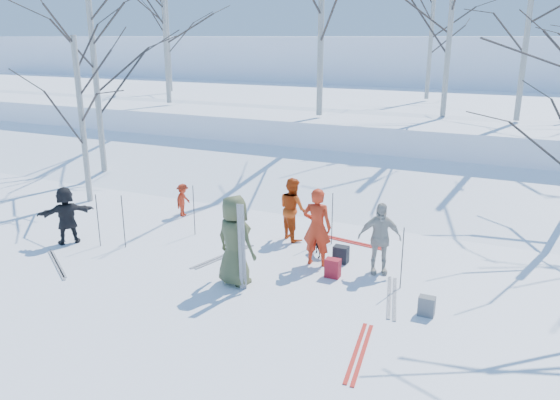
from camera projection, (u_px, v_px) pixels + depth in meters
The scene contains 35 objects.
ground at pixel (251, 274), 12.02m from camera, with size 120.00×120.00×0.00m, color white.
snow_ramp at pixel (350, 190), 18.05m from camera, with size 70.00×9.50×1.40m, color white.
snow_plateau at pixel (415, 123), 26.48m from camera, with size 70.00×18.00×2.20m, color white.
far_hill at pixel (469, 75), 44.41m from camera, with size 90.00×30.00×6.00m, color white.
skier_olive_center at pixel (235, 241), 11.30m from camera, with size 0.95×0.62×1.94m, color #42492C.
skier_red_north at pixel (317, 227), 12.28m from camera, with size 0.66×0.43×1.81m, color red.
skier_redor_behind at pixel (293, 209), 13.91m from camera, with size 0.79×0.61×1.62m, color #C03F0E.
skier_red_seated at pixel (183, 200), 15.80m from camera, with size 0.62×0.36×0.96m, color red.
skier_cream_east at pixel (379, 238), 11.88m from camera, with size 0.95×0.39×1.62m, color beige.
skier_grey_west at pixel (66, 215), 13.64m from camera, with size 1.37×0.44×1.47m, color black.
dog at pixel (320, 244), 13.02m from camera, with size 0.30×0.66×0.55m, color black.
upright_ski_left at pixel (240, 248), 10.95m from camera, with size 0.07×0.02×1.90m, color silver.
upright_ski_right at pixel (244, 248), 10.96m from camera, with size 0.07×0.02×1.90m, color silver.
ski_pair_a at pixel (57, 264), 12.53m from camera, with size 1.69×1.23×0.02m, color silver, non-canonical shape.
ski_pair_b at pixel (350, 242), 13.90m from camera, with size 1.91×0.49×0.02m, color red, non-canonical shape.
ski_pair_c at pixel (392, 297), 10.94m from camera, with size 0.63×1.90×0.02m, color silver, non-canonical shape.
ski_pair_d at pixel (359, 352), 9.03m from camera, with size 0.44×1.91×0.02m, color red, non-canonical shape.
ski_pair_e at pixel (223, 256), 12.96m from camera, with size 0.69×1.89×0.02m, color silver, non-canonical shape.
ski_pole_a at pixel (98, 221), 13.44m from camera, with size 0.02×0.02×1.34m, color black.
ski_pole_b at pixel (402, 258), 11.16m from camera, with size 0.02×0.02×1.34m, color black.
ski_pole_c at pixel (123, 222), 13.36m from camera, with size 0.02×0.02×1.34m, color black.
ski_pole_d at pixel (332, 219), 13.56m from camera, with size 0.02×0.02×1.34m, color black.
ski_pole_e at pixel (194, 210), 14.24m from camera, with size 0.02×0.02×1.34m, color black.
ski_pole_f at pixel (318, 220), 13.52m from camera, with size 0.02×0.02×1.34m, color black.
backpack_red at pixel (333, 268), 11.82m from camera, with size 0.32×0.22×0.42m, color maroon.
backpack_grey at pixel (427, 306), 10.19m from camera, with size 0.30×0.20×0.38m, color #575A5F.
backpack_dark at pixel (341, 254), 12.58m from camera, with size 0.34×0.24×0.40m, color black.
birch_plateau_a at pixel (321, 8), 19.30m from camera, with size 5.87×5.87×7.54m, color silver, non-canonical shape.
birch_plateau_d at pixel (168, 36), 28.36m from camera, with size 4.58×4.58×5.69m, color silver, non-canonical shape.
birch_plateau_e at pixel (450, 28), 19.34m from camera, with size 4.93×4.93×6.19m, color silver, non-canonical shape.
birch_plateau_f at pixel (431, 34), 24.84m from camera, with size 4.67×4.67×5.82m, color silver, non-canonical shape.
birch_plateau_h at pixel (528, 24), 18.17m from camera, with size 5.12×5.12×6.46m, color silver, non-canonical shape.
birch_plateau_i at pixel (164, 17), 23.11m from camera, with size 5.62×5.62×7.18m, color silver, non-canonical shape.
birch_edge_a at pixel (82, 121), 16.64m from camera, with size 4.15×4.15×5.07m, color silver, non-canonical shape.
birch_edge_d at pixel (97, 87), 19.06m from camera, with size 5.26×5.26×6.66m, color silver, non-canonical shape.
Camera 1 is at (5.24, -9.73, 5.03)m, focal length 35.00 mm.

